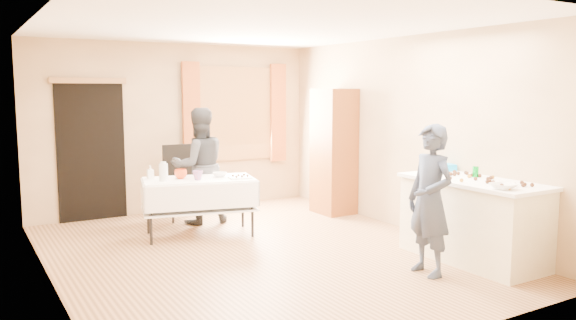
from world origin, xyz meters
TOP-DOWN VIEW (x-y plane):
  - floor at (0.00, 0.00)m, footprint 4.50×5.50m
  - ceiling at (0.00, 0.00)m, footprint 4.50×5.50m
  - wall_back at (0.00, 2.76)m, footprint 4.50×0.02m
  - wall_front at (0.00, -2.76)m, footprint 4.50×0.02m
  - wall_left at (-2.26, 0.00)m, footprint 0.02×5.50m
  - wall_right at (2.26, 0.00)m, footprint 0.02×5.50m
  - window_frame at (1.00, 2.72)m, footprint 1.32×0.06m
  - window_pane at (1.00, 2.71)m, footprint 1.20×0.02m
  - curtain_left at (0.22, 2.67)m, footprint 0.28×0.06m
  - curtain_right at (1.78, 2.67)m, footprint 0.28×0.06m
  - doorway at (-1.30, 2.73)m, footprint 0.95×0.04m
  - door_lintel at (-1.30, 2.70)m, footprint 1.05×0.06m
  - cabinet at (1.99, 1.32)m, footprint 0.50×0.60m
  - counter at (1.89, -1.47)m, footprint 0.77×1.63m
  - party_table at (-0.30, 1.10)m, footprint 1.57×1.06m
  - chair at (-0.17, 2.11)m, footprint 0.48×0.48m
  - girl at (1.13, -1.58)m, footprint 0.60×0.42m
  - woman at (-0.04, 1.74)m, footprint 0.91×0.77m
  - soda_can at (2.03, -1.36)m, footprint 0.07×0.07m
  - mixing_bowl at (1.65, -2.04)m, footprint 0.27×0.27m
  - foam_block at (1.83, -0.88)m, footprint 0.16×0.11m
  - blue_basket at (2.09, -0.80)m, footprint 0.34×0.27m
  - pitcher at (-0.76, 1.13)m, footprint 0.11×0.11m
  - cup_red at (-0.51, 1.19)m, footprint 0.26×0.26m
  - cup_rainbow at (-0.36, 0.99)m, footprint 0.21×0.21m
  - small_bowl at (-0.01, 1.09)m, footprint 0.22×0.22m
  - pastry_tray at (0.16, 0.84)m, footprint 0.31×0.24m
  - bottle at (-0.84, 1.42)m, footprint 0.09×0.09m
  - cake_balls at (1.91, -1.56)m, footprint 0.53×1.11m

SIDE VIEW (x-z plane):
  - floor at x=0.00m, z-range -0.02..0.00m
  - chair at x=-0.17m, z-range -0.22..0.87m
  - party_table at x=-0.30m, z-range 0.07..0.82m
  - counter at x=1.89m, z-range 0.00..0.91m
  - pastry_tray at x=0.16m, z-range 0.75..0.77m
  - girl at x=1.13m, z-range 0.00..1.55m
  - small_bowl at x=-0.01m, z-range 0.75..0.81m
  - cup_rainbow at x=-0.36m, z-range 0.75..0.87m
  - cup_red at x=-0.51m, z-range 0.75..0.87m
  - woman at x=-0.04m, z-range 0.00..1.64m
  - bottle at x=-0.84m, z-range 0.75..0.92m
  - pitcher at x=-0.76m, z-range 0.75..0.97m
  - cake_balls at x=1.91m, z-range 0.91..0.95m
  - mixing_bowl at x=1.65m, z-range 0.91..0.97m
  - foam_block at x=1.83m, z-range 0.91..0.99m
  - blue_basket at x=2.09m, z-range 0.91..0.99m
  - cabinet at x=1.99m, z-range 0.00..1.91m
  - soda_can at x=2.03m, z-range 0.91..1.03m
  - doorway at x=-1.30m, z-range 0.00..2.00m
  - wall_back at x=0.00m, z-range 0.00..2.60m
  - wall_front at x=0.00m, z-range 0.00..2.60m
  - wall_left at x=-2.26m, z-range 0.00..2.60m
  - wall_right at x=2.26m, z-range 0.00..2.60m
  - window_frame at x=1.00m, z-range 0.74..2.26m
  - window_pane at x=1.00m, z-range 0.80..2.20m
  - curtain_left at x=0.22m, z-range 0.67..2.33m
  - curtain_right at x=1.78m, z-range 0.67..2.33m
  - door_lintel at x=-1.30m, z-range 1.98..2.06m
  - ceiling at x=0.00m, z-range 2.60..2.62m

